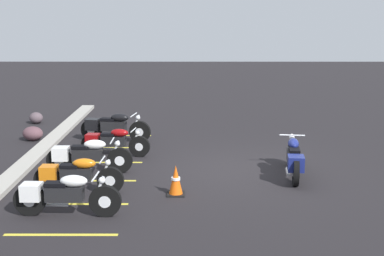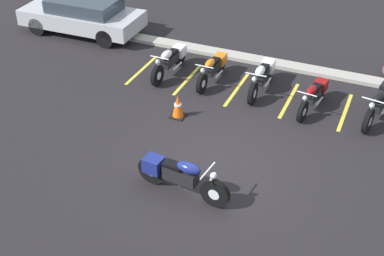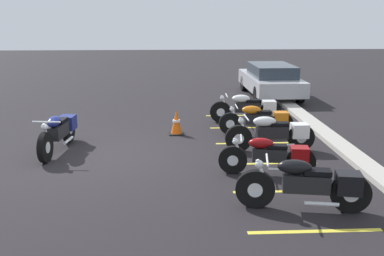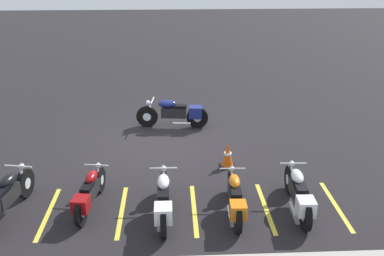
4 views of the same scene
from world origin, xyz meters
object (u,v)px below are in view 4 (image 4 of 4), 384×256
parked_bike_1 (235,198)px  parked_bike_4 (4,198)px  parked_bike_0 (299,194)px  traffic_cone (228,156)px  motorcycle_navy_featured (176,113)px  parked_bike_2 (164,199)px  parked_bike_3 (89,193)px

parked_bike_1 → parked_bike_4: bearing=90.4°
parked_bike_0 → traffic_cone: (1.26, -2.23, -0.13)m
parked_bike_1 → motorcycle_navy_featured: bearing=14.8°
parked_bike_1 → parked_bike_2: bearing=93.9°
motorcycle_navy_featured → parked_bike_3: size_ratio=1.16×
parked_bike_0 → parked_bike_3: 4.55m
parked_bike_0 → traffic_cone: size_ratio=3.18×
motorcycle_navy_featured → parked_bike_0: motorcycle_navy_featured is taller
parked_bike_0 → parked_bike_2: parked_bike_2 is taller
parked_bike_1 → parked_bike_4: size_ratio=0.91×
parked_bike_0 → parked_bike_4: parked_bike_4 is taller
parked_bike_3 → traffic_cone: bearing=-51.7°
parked_bike_0 → traffic_cone: parked_bike_0 is taller
motorcycle_navy_featured → parked_bike_0: bearing=123.1°
parked_bike_2 → parked_bike_4: (3.35, -0.18, 0.02)m
parked_bike_0 → traffic_cone: 2.57m
parked_bike_1 → parked_bike_4: 4.88m
parked_bike_1 → parked_bike_3: 3.17m
parked_bike_1 → parked_bike_0: bearing=-85.8°
parked_bike_2 → traffic_cone: 2.87m
parked_bike_4 → parked_bike_1: bearing=-81.4°
parked_bike_4 → traffic_cone: parked_bike_4 is taller
motorcycle_navy_featured → parked_bike_2: motorcycle_navy_featured is taller
motorcycle_navy_featured → parked_bike_2: size_ratio=1.06×
traffic_cone → parked_bike_0: bearing=119.5°
motorcycle_navy_featured → traffic_cone: size_ratio=3.38×
parked_bike_3 → parked_bike_4: 1.75m
parked_bike_1 → traffic_cone: size_ratio=3.00×
parked_bike_3 → parked_bike_4: parked_bike_4 is taller
parked_bike_0 → parked_bike_2: 2.91m
parked_bike_0 → parked_bike_3: size_ratio=1.09×
traffic_cone → parked_bike_2: bearing=54.8°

